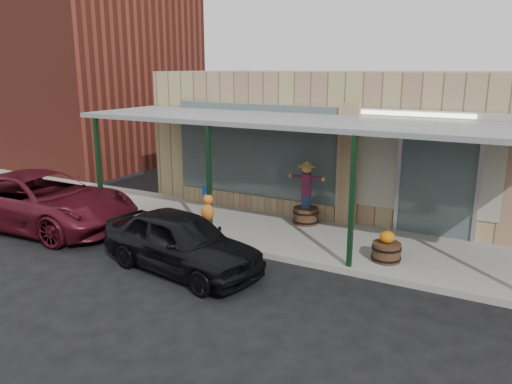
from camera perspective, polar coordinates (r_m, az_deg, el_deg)
The scene contains 10 objects.
ground at distance 10.05m, azimuth -3.56°, elevation -11.45°, with size 120.00×120.00×0.00m, color black.
sidewalk at distance 12.96m, azimuth 5.05°, elevation -5.12°, with size 40.00×3.20×0.15m, color gray.
storefront at distance 16.68m, azimuth 11.66°, elevation 6.09°, with size 12.00×6.25×4.20m.
awning at distance 12.28m, azimuth 5.28°, elevation 7.87°, with size 12.00×3.00×3.04m.
block_buildings_near at distance 17.07m, azimuth 19.59°, elevation 11.40°, with size 61.00×8.00×8.00m.
barrel_scarecrow at distance 13.64m, azimuth 5.73°, elevation -1.22°, with size 1.02×0.89×1.75m.
barrel_pumpkin at distance 11.45m, azimuth 14.68°, elevation -6.39°, with size 0.63×0.63×0.74m.
handicap_sign at distance 12.73m, azimuth -5.66°, elevation -1.29°, with size 0.26×0.05×1.27m.
parked_sedan at distance 10.96m, azimuth -8.55°, elevation -5.59°, with size 4.09×2.16×1.57m.
car_maroon at distance 14.91m, azimuth -23.32°, elevation -0.91°, with size 2.55×5.52×1.53m, color #54101E.
Camera 1 is at (4.93, -7.61, 4.32)m, focal length 35.00 mm.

